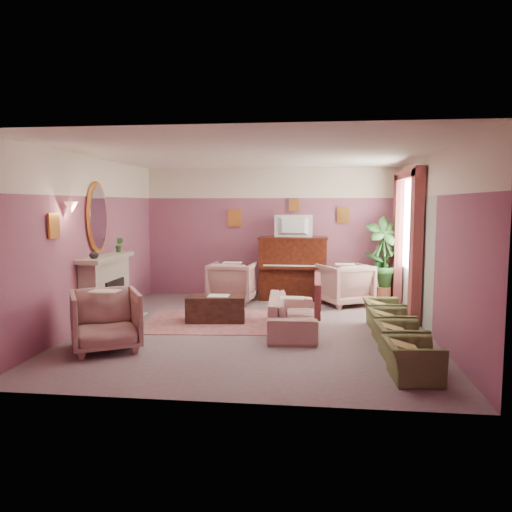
# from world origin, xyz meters

# --- Properties ---
(floor) EXTENTS (5.50, 6.00, 0.01)m
(floor) POSITION_xyz_m (0.00, 0.00, 0.00)
(floor) COLOR slate
(floor) RESTS_ON ground
(ceiling) EXTENTS (5.50, 6.00, 0.01)m
(ceiling) POSITION_xyz_m (0.00, 0.00, 2.80)
(ceiling) COLOR silver
(ceiling) RESTS_ON wall_back
(wall_back) EXTENTS (5.50, 0.02, 2.80)m
(wall_back) POSITION_xyz_m (0.00, 3.00, 1.40)
(wall_back) COLOR #704066
(wall_back) RESTS_ON floor
(wall_front) EXTENTS (5.50, 0.02, 2.80)m
(wall_front) POSITION_xyz_m (0.00, -3.00, 1.40)
(wall_front) COLOR #704066
(wall_front) RESTS_ON floor
(wall_left) EXTENTS (0.02, 6.00, 2.80)m
(wall_left) POSITION_xyz_m (-2.75, 0.00, 1.40)
(wall_left) COLOR #704066
(wall_left) RESTS_ON floor
(wall_right) EXTENTS (0.02, 6.00, 2.80)m
(wall_right) POSITION_xyz_m (2.75, 0.00, 1.40)
(wall_right) COLOR #704066
(wall_right) RESTS_ON floor
(picture_rail_band) EXTENTS (5.50, 0.01, 0.65)m
(picture_rail_band) POSITION_xyz_m (0.00, 2.99, 2.47)
(picture_rail_band) COLOR beige
(picture_rail_band) RESTS_ON wall_back
(stripe_panel) EXTENTS (0.01, 3.00, 2.15)m
(stripe_panel) POSITION_xyz_m (2.73, 1.30, 1.07)
(stripe_panel) COLOR beige
(stripe_panel) RESTS_ON wall_right
(fireplace_surround) EXTENTS (0.30, 1.40, 1.10)m
(fireplace_surround) POSITION_xyz_m (-2.59, 0.20, 0.55)
(fireplace_surround) COLOR tan
(fireplace_surround) RESTS_ON floor
(fireplace_inset) EXTENTS (0.18, 0.72, 0.68)m
(fireplace_inset) POSITION_xyz_m (-2.49, 0.20, 0.40)
(fireplace_inset) COLOR black
(fireplace_inset) RESTS_ON floor
(fire_ember) EXTENTS (0.06, 0.54, 0.10)m
(fire_ember) POSITION_xyz_m (-2.45, 0.20, 0.22)
(fire_ember) COLOR orange
(fire_ember) RESTS_ON floor
(mantel_shelf) EXTENTS (0.40, 1.55, 0.07)m
(mantel_shelf) POSITION_xyz_m (-2.56, 0.20, 1.12)
(mantel_shelf) COLOR tan
(mantel_shelf) RESTS_ON fireplace_surround
(hearth) EXTENTS (0.55, 1.50, 0.02)m
(hearth) POSITION_xyz_m (-2.39, 0.20, 0.01)
(hearth) COLOR tan
(hearth) RESTS_ON floor
(mirror_frame) EXTENTS (0.04, 0.72, 1.20)m
(mirror_frame) POSITION_xyz_m (-2.70, 0.20, 1.80)
(mirror_frame) COLOR gold
(mirror_frame) RESTS_ON wall_left
(mirror_glass) EXTENTS (0.01, 0.60, 1.06)m
(mirror_glass) POSITION_xyz_m (-2.67, 0.20, 1.80)
(mirror_glass) COLOR silver
(mirror_glass) RESTS_ON wall_left
(sconce_shade) EXTENTS (0.20, 0.20, 0.16)m
(sconce_shade) POSITION_xyz_m (-2.62, -0.85, 1.98)
(sconce_shade) COLOR #FFA26A
(sconce_shade) RESTS_ON wall_left
(piano) EXTENTS (1.40, 0.60, 1.30)m
(piano) POSITION_xyz_m (0.50, 2.68, 0.65)
(piano) COLOR #3A140B
(piano) RESTS_ON floor
(piano_keyshelf) EXTENTS (1.30, 0.12, 0.06)m
(piano_keyshelf) POSITION_xyz_m (0.50, 2.33, 0.72)
(piano_keyshelf) COLOR #3A140B
(piano_keyshelf) RESTS_ON piano
(piano_keys) EXTENTS (1.20, 0.08, 0.02)m
(piano_keys) POSITION_xyz_m (0.50, 2.33, 0.76)
(piano_keys) COLOR white
(piano_keys) RESTS_ON piano
(piano_top) EXTENTS (1.45, 0.65, 0.04)m
(piano_top) POSITION_xyz_m (0.50, 2.68, 1.31)
(piano_top) COLOR #3A140B
(piano_top) RESTS_ON piano
(television) EXTENTS (0.80, 0.12, 0.48)m
(television) POSITION_xyz_m (0.50, 2.63, 1.60)
(television) COLOR black
(television) RESTS_ON piano
(print_back_left) EXTENTS (0.30, 0.03, 0.38)m
(print_back_left) POSITION_xyz_m (-0.80, 2.96, 1.72)
(print_back_left) COLOR gold
(print_back_left) RESTS_ON wall_back
(print_back_right) EXTENTS (0.26, 0.03, 0.34)m
(print_back_right) POSITION_xyz_m (1.55, 2.96, 1.78)
(print_back_right) COLOR gold
(print_back_right) RESTS_ON wall_back
(print_back_mid) EXTENTS (0.22, 0.03, 0.26)m
(print_back_mid) POSITION_xyz_m (0.50, 2.96, 2.00)
(print_back_mid) COLOR gold
(print_back_mid) RESTS_ON wall_back
(print_left_wall) EXTENTS (0.03, 0.28, 0.36)m
(print_left_wall) POSITION_xyz_m (-2.71, -1.20, 1.72)
(print_left_wall) COLOR gold
(print_left_wall) RESTS_ON wall_left
(window_blind) EXTENTS (0.03, 1.40, 1.80)m
(window_blind) POSITION_xyz_m (2.70, 1.55, 1.70)
(window_blind) COLOR beige
(window_blind) RESTS_ON wall_right
(curtain_left) EXTENTS (0.16, 0.34, 2.60)m
(curtain_left) POSITION_xyz_m (2.62, 0.63, 1.30)
(curtain_left) COLOR #923F40
(curtain_left) RESTS_ON floor
(curtain_right) EXTENTS (0.16, 0.34, 2.60)m
(curtain_right) POSITION_xyz_m (2.62, 2.47, 1.30)
(curtain_right) COLOR #923F40
(curtain_right) RESTS_ON floor
(pelmet) EXTENTS (0.16, 2.20, 0.16)m
(pelmet) POSITION_xyz_m (2.62, 1.55, 2.56)
(pelmet) COLOR #923F40
(pelmet) RESTS_ON wall_right
(mantel_plant) EXTENTS (0.16, 0.16, 0.28)m
(mantel_plant) POSITION_xyz_m (-2.55, 0.75, 1.29)
(mantel_plant) COLOR #2C6429
(mantel_plant) RESTS_ON mantel_shelf
(mantel_vase) EXTENTS (0.16, 0.16, 0.16)m
(mantel_vase) POSITION_xyz_m (-2.55, -0.30, 1.23)
(mantel_vase) COLOR beige
(mantel_vase) RESTS_ON mantel_shelf
(area_rug) EXTENTS (2.66, 2.02, 0.01)m
(area_rug) POSITION_xyz_m (-0.68, 0.45, 0.01)
(area_rug) COLOR #9F595A
(area_rug) RESTS_ON floor
(coffee_table) EXTENTS (1.05, 0.61, 0.45)m
(coffee_table) POSITION_xyz_m (-0.73, 0.46, 0.23)
(coffee_table) COLOR #321B14
(coffee_table) RESTS_ON floor
(table_paper) EXTENTS (0.35, 0.28, 0.01)m
(table_paper) POSITION_xyz_m (-0.68, 0.46, 0.46)
(table_paper) COLOR silver
(table_paper) RESTS_ON coffee_table
(sofa) EXTENTS (0.63, 1.88, 0.76)m
(sofa) POSITION_xyz_m (0.61, -0.02, 0.38)
(sofa) COLOR tan
(sofa) RESTS_ON floor
(sofa_throw) EXTENTS (0.09, 1.42, 0.52)m
(sofa_throw) POSITION_xyz_m (1.01, -0.02, 0.60)
(sofa_throw) COLOR #923F40
(sofa_throw) RESTS_ON sofa
(floral_armchair_left) EXTENTS (0.89, 0.89, 0.93)m
(floral_armchair_left) POSITION_xyz_m (-0.72, 2.16, 0.46)
(floral_armchair_left) COLOR tan
(floral_armchair_left) RESTS_ON floor
(floral_armchair_right) EXTENTS (0.89, 0.89, 0.93)m
(floral_armchair_right) POSITION_xyz_m (1.56, 2.17, 0.46)
(floral_armchair_right) COLOR tan
(floral_armchair_right) RESTS_ON floor
(floral_armchair_front) EXTENTS (0.89, 0.89, 0.93)m
(floral_armchair_front) POSITION_xyz_m (-1.92, -1.36, 0.46)
(floral_armchair_front) COLOR tan
(floral_armchair_front) RESTS_ON floor
(olive_chair_a) EXTENTS (0.49, 0.70, 0.61)m
(olive_chair_a) POSITION_xyz_m (2.09, -2.08, 0.30)
(olive_chair_a) COLOR #596437
(olive_chair_a) RESTS_ON floor
(olive_chair_b) EXTENTS (0.49, 0.70, 0.61)m
(olive_chair_b) POSITION_xyz_m (2.09, -1.26, 0.30)
(olive_chair_b) COLOR #596437
(olive_chair_b) RESTS_ON floor
(olive_chair_c) EXTENTS (0.49, 0.70, 0.61)m
(olive_chair_c) POSITION_xyz_m (2.09, -0.44, 0.30)
(olive_chair_c) COLOR #596437
(olive_chair_c) RESTS_ON floor
(olive_chair_d) EXTENTS (0.49, 0.70, 0.61)m
(olive_chair_d) POSITION_xyz_m (2.09, 0.38, 0.30)
(olive_chair_d) COLOR #596437
(olive_chair_d) RESTS_ON floor
(side_table) EXTENTS (0.52, 0.52, 0.70)m
(side_table) POSITION_xyz_m (2.28, 2.64, 0.35)
(side_table) COLOR beige
(side_table) RESTS_ON floor
(side_plant_big) EXTENTS (0.30, 0.30, 0.34)m
(side_plant_big) POSITION_xyz_m (2.28, 2.64, 0.87)
(side_plant_big) COLOR #2C6429
(side_plant_big) RESTS_ON side_table
(side_plant_small) EXTENTS (0.16, 0.16, 0.28)m
(side_plant_small) POSITION_xyz_m (2.40, 2.54, 0.84)
(side_plant_small) COLOR #2C6429
(side_plant_small) RESTS_ON side_table
(palm_pot) EXTENTS (0.34, 0.34, 0.34)m
(palm_pot) POSITION_xyz_m (2.34, 2.45, 0.17)
(palm_pot) COLOR brown
(palm_pot) RESTS_ON floor
(palm_plant) EXTENTS (0.76, 0.76, 1.44)m
(palm_plant) POSITION_xyz_m (2.34, 2.45, 1.06)
(palm_plant) COLOR #2C6429
(palm_plant) RESTS_ON palm_pot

